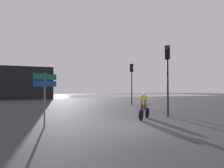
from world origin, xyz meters
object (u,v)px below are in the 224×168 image
object	(u,v)px
traffic_light_far_right	(132,77)
traffic_light_near_right	(168,67)
cyclist	(144,106)
distant_building	(19,83)
direction_sign_post	(45,89)

from	to	relation	value
traffic_light_far_right	traffic_light_near_right	size ratio (longest dim) A/B	0.98
traffic_light_near_right	cyclist	bearing A→B (deg)	51.67
distant_building	traffic_light_near_right	size ratio (longest dim) A/B	2.49
traffic_light_far_right	direction_sign_post	xyz separation A→B (m)	(-8.53, -8.75, -1.40)
distant_building	cyclist	bearing A→B (deg)	-66.06
distant_building	cyclist	world-z (taller)	distant_building
traffic_light_far_right	cyclist	distance (m)	9.28
traffic_light_near_right	direction_sign_post	size ratio (longest dim) A/B	1.80
direction_sign_post	cyclist	world-z (taller)	direction_sign_post
distant_building	direction_sign_post	size ratio (longest dim) A/B	4.48
direction_sign_post	distant_building	bearing A→B (deg)	-100.73
distant_building	traffic_light_far_right	xyz separation A→B (m)	(14.28, -16.91, 0.33)
traffic_light_far_right	traffic_light_near_right	distance (m)	8.06
traffic_light_far_right	cyclist	xyz separation A→B (m)	(-3.02, -8.45, -2.37)
cyclist	traffic_light_far_right	bearing A→B (deg)	119.17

